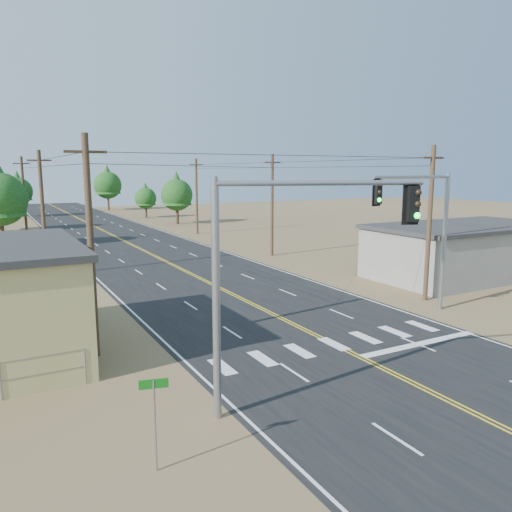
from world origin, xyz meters
TOP-DOWN VIEW (x-y plane):
  - ground at (0.00, 0.00)m, footprint 220.00×220.00m
  - road at (0.00, 30.00)m, footprint 15.00×200.00m
  - building_right at (19.00, 16.00)m, footprint 15.00×8.00m
  - utility_pole_left_near at (-10.50, 12.00)m, footprint 1.80×0.30m
  - utility_pole_left_mid at (-10.50, 32.00)m, footprint 1.80×0.30m
  - utility_pole_left_far at (-10.50, 52.00)m, footprint 1.80×0.30m
  - utility_pole_right_near at (10.50, 12.00)m, footprint 1.80×0.30m
  - utility_pole_right_mid at (10.50, 32.00)m, footprint 1.80×0.30m
  - utility_pole_right_far at (10.50, 52.00)m, footprint 1.80×0.30m
  - signal_mast_left at (-5.96, 3.36)m, footprint 7.04×2.49m
  - signal_mast_right at (7.71, 9.71)m, footprint 6.75×1.38m
  - street_sign at (-10.79, 2.00)m, footprint 0.80×0.24m
  - tree_left_far at (-9.00, 90.75)m, footprint 5.09×5.09m
  - tree_right_near at (12.42, 65.29)m, footprint 5.03×5.03m
  - tree_right_mid at (11.09, 78.22)m, footprint 3.83×3.83m
  - tree_right_far at (9.00, 99.47)m, footprint 5.84×5.84m

SIDE VIEW (x-z plane):
  - ground at x=0.00m, z-range 0.00..0.00m
  - road at x=0.00m, z-range 0.00..0.02m
  - street_sign at x=-10.79m, z-range 0.47..3.21m
  - building_right at x=19.00m, z-range 0.00..4.00m
  - tree_right_mid at x=11.09m, z-range 0.71..7.09m
  - utility_pole_left_near at x=-10.50m, z-range 0.12..10.12m
  - utility_pole_left_mid at x=-10.50m, z-range 0.12..10.12m
  - utility_pole_left_far at x=-10.50m, z-range 0.12..10.12m
  - utility_pole_right_near at x=10.50m, z-range 0.12..10.12m
  - utility_pole_right_mid at x=10.50m, z-range 0.12..10.12m
  - utility_pole_right_far at x=10.50m, z-range 0.12..10.12m
  - tree_right_near at x=12.42m, z-range 0.93..9.31m
  - tree_left_far at x=-9.00m, z-range 0.95..9.43m
  - signal_mast_right at x=7.71m, z-range 1.46..9.74m
  - signal_mast_left at x=-5.96m, z-range 1.49..9.71m
  - tree_right_far at x=9.00m, z-range 1.09..10.82m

